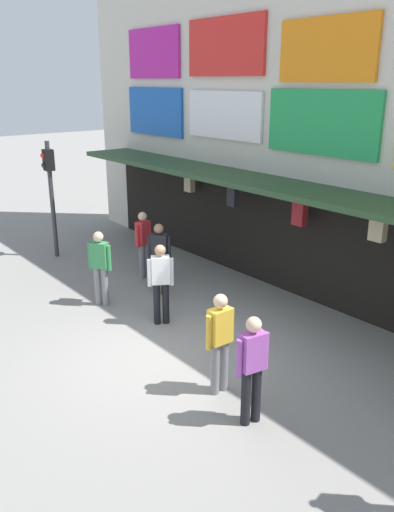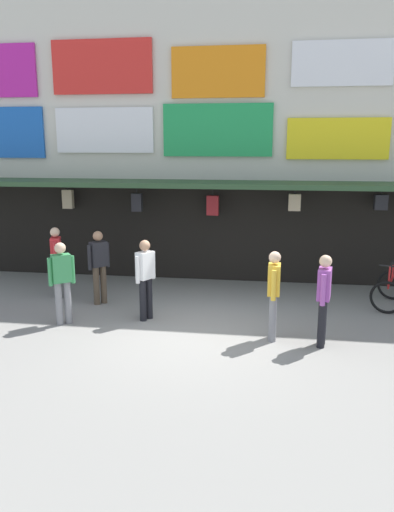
{
  "view_description": "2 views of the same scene",
  "coord_description": "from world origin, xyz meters",
  "px_view_note": "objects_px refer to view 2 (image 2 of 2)",
  "views": [
    {
      "loc": [
        6.82,
        -4.84,
        4.73
      ],
      "look_at": [
        -0.4,
        1.03,
        1.56
      ],
      "focal_mm": 36.45,
      "sensor_mm": 36.0,
      "label": 1
    },
    {
      "loc": [
        1.34,
        -8.87,
        3.58
      ],
      "look_at": [
        -0.21,
        1.82,
        1.12
      ],
      "focal_mm": 34.89,
      "sensor_mm": 36.0,
      "label": 2
    }
  ],
  "objects_px": {
    "pedestrian_in_green": "(324,295)",
    "pedestrian_in_blue": "(145,275)",
    "bicycle_parked": "(390,289)",
    "pedestrian_in_white": "(62,277)",
    "pedestrian_in_yellow": "(274,291)",
    "pedestrian_in_purple": "(57,258)",
    "pedestrian_in_black": "(99,263)"
  },
  "relations": [
    {
      "from": "pedestrian_in_green",
      "to": "pedestrian_in_blue",
      "type": "distance_m",
      "value": 3.57
    },
    {
      "from": "bicycle_parked",
      "to": "pedestrian_in_white",
      "type": "height_order",
      "value": "pedestrian_in_white"
    },
    {
      "from": "pedestrian_in_green",
      "to": "pedestrian_in_yellow",
      "type": "bearing_deg",
      "value": 168.92
    },
    {
      "from": "bicycle_parked",
      "to": "pedestrian_in_blue",
      "type": "relative_size",
      "value": 0.79
    },
    {
      "from": "pedestrian_in_yellow",
      "to": "pedestrian_in_green",
      "type": "relative_size",
      "value": 1.0
    },
    {
      "from": "pedestrian_in_white",
      "to": "pedestrian_in_blue",
      "type": "relative_size",
      "value": 1.0
    },
    {
      "from": "pedestrian_in_purple",
      "to": "pedestrian_in_white",
      "type": "bearing_deg",
      "value": -63.31
    },
    {
      "from": "pedestrian_in_yellow",
      "to": "pedestrian_in_black",
      "type": "relative_size",
      "value": 1.0
    },
    {
      "from": "pedestrian_in_white",
      "to": "pedestrian_in_purple",
      "type": "distance_m",
      "value": 1.86
    },
    {
      "from": "pedestrian_in_blue",
      "to": "pedestrian_in_black",
      "type": "relative_size",
      "value": 1.0
    },
    {
      "from": "pedestrian_in_green",
      "to": "pedestrian_in_blue",
      "type": "xyz_separation_m",
      "value": [
        -3.46,
        0.88,
        0.0
      ]
    },
    {
      "from": "pedestrian_in_white",
      "to": "pedestrian_in_purple",
      "type": "bearing_deg",
      "value": 116.69
    },
    {
      "from": "bicycle_parked",
      "to": "pedestrian_in_purple",
      "type": "distance_m",
      "value": 7.66
    },
    {
      "from": "pedestrian_in_purple",
      "to": "pedestrian_in_black",
      "type": "xyz_separation_m",
      "value": [
        1.15,
        -0.33,
        0.0
      ]
    },
    {
      "from": "pedestrian_in_black",
      "to": "pedestrian_in_green",
      "type": "bearing_deg",
      "value": -20.31
    },
    {
      "from": "pedestrian_in_yellow",
      "to": "pedestrian_in_green",
      "type": "bearing_deg",
      "value": -11.08
    },
    {
      "from": "pedestrian_in_yellow",
      "to": "pedestrian_in_white",
      "type": "xyz_separation_m",
      "value": [
        -4.18,
        0.25,
        0.04
      ]
    },
    {
      "from": "pedestrian_in_green",
      "to": "pedestrian_in_purple",
      "type": "relative_size",
      "value": 1.0
    },
    {
      "from": "pedestrian_in_white",
      "to": "pedestrian_in_blue",
      "type": "distance_m",
      "value": 1.67
    },
    {
      "from": "pedestrian_in_green",
      "to": "pedestrian_in_white",
      "type": "xyz_separation_m",
      "value": [
        -5.06,
        0.42,
        0.04
      ]
    },
    {
      "from": "pedestrian_in_yellow",
      "to": "pedestrian_in_green",
      "type": "xyz_separation_m",
      "value": [
        0.88,
        -0.17,
        0.0
      ]
    },
    {
      "from": "pedestrian_in_black",
      "to": "pedestrian_in_white",
      "type": "bearing_deg",
      "value": -103.04
    },
    {
      "from": "pedestrian_in_green",
      "to": "pedestrian_in_white",
      "type": "distance_m",
      "value": 5.08
    },
    {
      "from": "pedestrian_in_purple",
      "to": "pedestrian_in_green",
      "type": "bearing_deg",
      "value": -19.45
    },
    {
      "from": "bicycle_parked",
      "to": "pedestrian_in_yellow",
      "type": "xyz_separation_m",
      "value": [
        -2.61,
        -2.32,
        0.55
      ]
    },
    {
      "from": "pedestrian_in_blue",
      "to": "pedestrian_in_purple",
      "type": "height_order",
      "value": "same"
    },
    {
      "from": "bicycle_parked",
      "to": "pedestrian_in_green",
      "type": "relative_size",
      "value": 0.79
    },
    {
      "from": "pedestrian_in_white",
      "to": "pedestrian_in_green",
      "type": "bearing_deg",
      "value": -4.73
    },
    {
      "from": "bicycle_parked",
      "to": "pedestrian_in_yellow",
      "type": "relative_size",
      "value": 0.79
    },
    {
      "from": "pedestrian_in_purple",
      "to": "pedestrian_in_blue",
      "type": "bearing_deg",
      "value": -26.19
    },
    {
      "from": "bicycle_parked",
      "to": "pedestrian_in_purple",
      "type": "relative_size",
      "value": 0.79
    },
    {
      "from": "pedestrian_in_blue",
      "to": "pedestrian_in_purple",
      "type": "distance_m",
      "value": 2.72
    }
  ]
}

